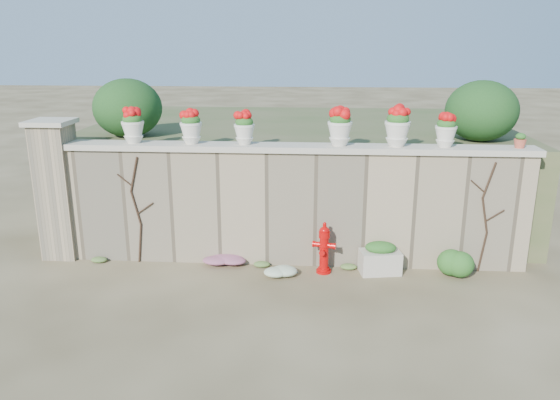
# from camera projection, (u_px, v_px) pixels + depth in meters

# --- Properties ---
(ground) EXTENTS (80.00, 80.00, 0.00)m
(ground) POSITION_uv_depth(u_px,v_px,m) (285.00, 308.00, 8.01)
(ground) COLOR #493D24
(ground) RESTS_ON ground
(stone_wall) EXTENTS (8.00, 0.40, 2.00)m
(stone_wall) POSITION_uv_depth(u_px,v_px,m) (292.00, 208.00, 9.45)
(stone_wall) COLOR gray
(stone_wall) RESTS_ON ground
(wall_cap) EXTENTS (8.10, 0.52, 0.10)m
(wall_cap) POSITION_uv_depth(u_px,v_px,m) (292.00, 148.00, 9.16)
(wall_cap) COLOR beige
(wall_cap) RESTS_ON stone_wall
(gate_pillar) EXTENTS (0.72, 0.72, 2.48)m
(gate_pillar) POSITION_uv_depth(u_px,v_px,m) (58.00, 189.00, 9.66)
(gate_pillar) COLOR gray
(gate_pillar) RESTS_ON ground
(raised_fill) EXTENTS (9.00, 6.00, 2.00)m
(raised_fill) POSITION_uv_depth(u_px,v_px,m) (299.00, 167.00, 12.51)
(raised_fill) COLOR #384C23
(raised_fill) RESTS_ON ground
(back_shrub_left) EXTENTS (1.30, 1.30, 1.10)m
(back_shrub_left) POSITION_uv_depth(u_px,v_px,m) (128.00, 108.00, 10.38)
(back_shrub_left) COLOR #143814
(back_shrub_left) RESTS_ON raised_fill
(back_shrub_right) EXTENTS (1.30, 1.30, 1.10)m
(back_shrub_right) POSITION_uv_depth(u_px,v_px,m) (482.00, 111.00, 9.93)
(back_shrub_right) COLOR #143814
(back_shrub_right) RESTS_ON raised_fill
(vine_left) EXTENTS (0.60, 0.04, 1.91)m
(vine_left) POSITION_uv_depth(u_px,v_px,m) (137.00, 209.00, 9.42)
(vine_left) COLOR black
(vine_left) RESTS_ON ground
(vine_right) EXTENTS (0.60, 0.04, 1.91)m
(vine_right) POSITION_uv_depth(u_px,v_px,m) (485.00, 216.00, 9.02)
(vine_right) COLOR black
(vine_right) RESTS_ON ground
(fire_hydrant) EXTENTS (0.39, 0.27, 0.89)m
(fire_hydrant) POSITION_uv_depth(u_px,v_px,m) (324.00, 248.00, 9.13)
(fire_hydrant) COLOR #B60707
(fire_hydrant) RESTS_ON ground
(planter_box) EXTENTS (0.73, 0.50, 0.56)m
(planter_box) POSITION_uv_depth(u_px,v_px,m) (380.00, 259.00, 9.17)
(planter_box) COLOR beige
(planter_box) RESTS_ON ground
(green_shrub) EXTENTS (0.59, 0.53, 0.56)m
(green_shrub) POSITION_uv_depth(u_px,v_px,m) (459.00, 263.00, 8.94)
(green_shrub) COLOR #1E5119
(green_shrub) RESTS_ON ground
(magenta_clump) EXTENTS (0.84, 0.56, 0.22)m
(magenta_clump) POSITION_uv_depth(u_px,v_px,m) (225.00, 259.00, 9.52)
(magenta_clump) COLOR #D0299C
(magenta_clump) RESTS_ON ground
(white_flowers) EXTENTS (0.57, 0.46, 0.21)m
(white_flowers) POSITION_uv_depth(u_px,v_px,m) (281.00, 272.00, 9.03)
(white_flowers) COLOR white
(white_flowers) RESTS_ON ground
(urn_pot_0) EXTENTS (0.38, 0.38, 0.60)m
(urn_pot_0) POSITION_uv_depth(u_px,v_px,m) (133.00, 126.00, 9.24)
(urn_pot_0) COLOR silver
(urn_pot_0) RESTS_ON wall_cap
(urn_pot_1) EXTENTS (0.37, 0.37, 0.58)m
(urn_pot_1) POSITION_uv_depth(u_px,v_px,m) (191.00, 127.00, 9.18)
(urn_pot_1) COLOR silver
(urn_pot_1) RESTS_ON wall_cap
(urn_pot_2) EXTENTS (0.35, 0.35, 0.55)m
(urn_pot_2) POSITION_uv_depth(u_px,v_px,m) (244.00, 128.00, 9.12)
(urn_pot_2) COLOR silver
(urn_pot_2) RESTS_ON wall_cap
(urn_pot_3) EXTENTS (0.41, 0.41, 0.64)m
(urn_pot_3) POSITION_uv_depth(u_px,v_px,m) (340.00, 127.00, 9.00)
(urn_pot_3) COLOR silver
(urn_pot_3) RESTS_ON wall_cap
(urn_pot_4) EXTENTS (0.42, 0.42, 0.66)m
(urn_pot_4) POSITION_uv_depth(u_px,v_px,m) (397.00, 127.00, 8.93)
(urn_pot_4) COLOR silver
(urn_pot_4) RESTS_ON wall_cap
(urn_pot_5) EXTENTS (0.35, 0.35, 0.55)m
(urn_pot_5) POSITION_uv_depth(u_px,v_px,m) (446.00, 130.00, 8.89)
(urn_pot_5) COLOR silver
(urn_pot_5) RESTS_ON wall_cap
(terracotta_pot) EXTENTS (0.20, 0.20, 0.24)m
(terracotta_pot) POSITION_uv_depth(u_px,v_px,m) (520.00, 141.00, 8.86)
(terracotta_pot) COLOR #B84D38
(terracotta_pot) RESTS_ON wall_cap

